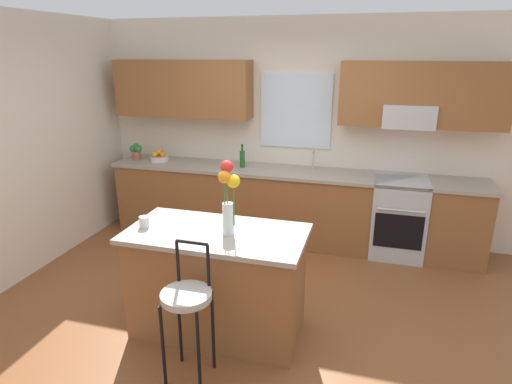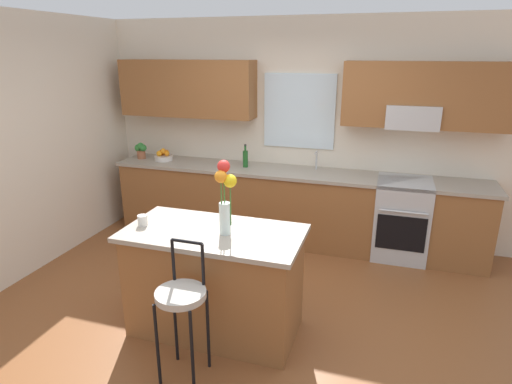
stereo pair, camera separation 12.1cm
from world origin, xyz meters
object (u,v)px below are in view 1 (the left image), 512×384
Objects in this scene: bar_stool_near at (187,301)px; bottle_olive_oil at (242,158)px; potted_plant_small at (136,150)px; mug_ceramic at (144,222)px; kitchen_island at (218,281)px; fruit_bowl_oranges at (159,157)px; oven_range at (398,217)px; flower_vase at (228,194)px.

bar_stool_near is 3.63× the size of bottle_olive_oil.
potted_plant_small is at bearing 179.97° from bottle_olive_oil.
mug_ceramic is 2.42m from potted_plant_small.
mug_ceramic reaches higher than kitchen_island.
potted_plant_small is (-1.89, 2.57, 0.41)m from bar_stool_near.
mug_ceramic is 0.37× the size of fruit_bowl_oranges.
oven_range is 3.10m from fruit_bowl_oranges.
mug_ceramic is (-0.60, 0.52, 0.33)m from bar_stool_near.
oven_range is at bearing 52.39° from kitchen_island.
bar_stool_near is 2.63m from bottle_olive_oil.
bottle_olive_oil is (-0.52, 2.00, -0.23)m from flower_vase.
flower_vase reaches higher than kitchen_island.
bottle_olive_oil is at bearing -0.20° from fruit_bowl_oranges.
mug_ceramic is 0.31× the size of bottle_olive_oil.
mug_ceramic is 2.26m from fruit_bowl_oranges.
kitchen_island is 0.79m from mug_ceramic.
oven_range is at bearing 54.96° from flower_vase.
flower_vase is 2.75× the size of potted_plant_small.
potted_plant_small is at bearing 126.30° from bar_stool_near.
bar_stool_near is 0.86m from mug_ceramic.
bottle_olive_oil is at bearing 101.45° from kitchen_island.
bar_stool_near reaches higher than oven_range.
oven_range is 2.97m from mug_ceramic.
flower_vase is at bearing -125.04° from oven_range.
potted_plant_small reaches higher than oven_range.
flower_vase is 0.78m from mug_ceramic.
flower_vase is 2.49× the size of fruit_bowl_oranges.
kitchen_island is at bearing -51.94° from fruit_bowl_oranges.
fruit_bowl_oranges is (-1.55, 2.58, 0.34)m from bar_stool_near.
flower_vase is at bearing 78.09° from bar_stool_near.
fruit_bowl_oranges reaches higher than kitchen_island.
bar_stool_near is at bearing -101.91° from flower_vase.
fruit_bowl_oranges is at bearing 114.82° from mug_ceramic.
oven_range is at bearing 43.84° from mug_ceramic.
bar_stool_near is 11.58× the size of mug_ceramic.
bar_stool_near is at bearing -40.81° from mug_ceramic.
bar_stool_near is 3.22m from potted_plant_small.
bottle_olive_oil is (-0.40, 2.57, 0.40)m from bar_stool_near.
flower_vase is (0.12, -0.02, 0.79)m from kitchen_island.
potted_plant_small is (-3.40, 0.03, 0.58)m from oven_range.
mug_ceramic is at bearing -57.91° from potted_plant_small.
flower_vase is 2.08m from bottle_olive_oil.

